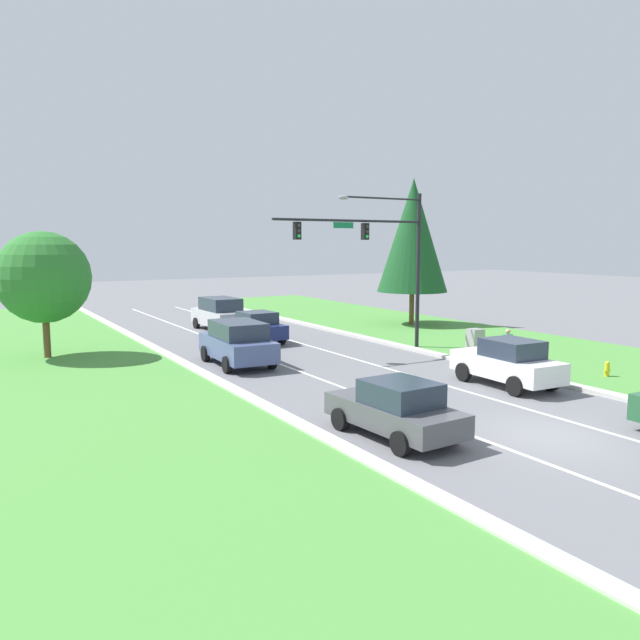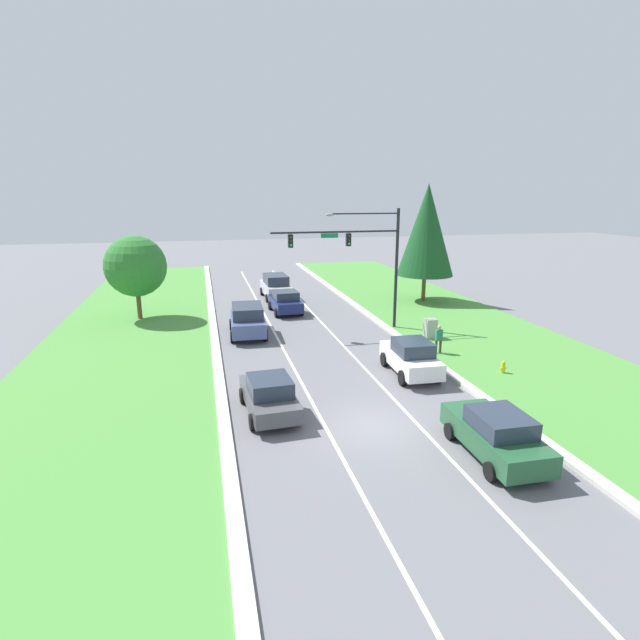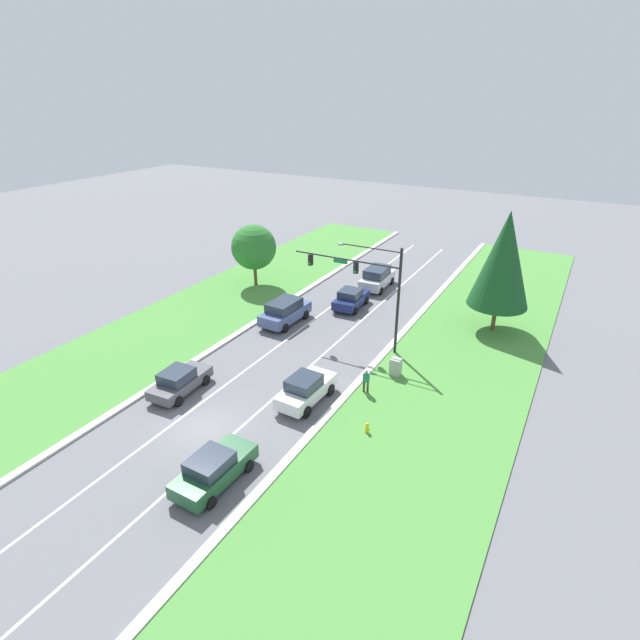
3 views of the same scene
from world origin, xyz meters
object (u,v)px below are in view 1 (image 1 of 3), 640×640
object	(u,v)px
white_sedan	(508,363)
conifer_near_right_tree	(413,235)
silver_suv	(220,314)
traffic_signal_mast	(380,246)
utility_cabinet	(475,342)
fire_hydrant	(607,370)
oak_near_left_tree	(44,277)
graphite_sedan	(396,409)
slate_blue_suv	(238,342)
pedestrian	(507,346)
navy_sedan	(256,327)

from	to	relation	value
white_sedan	conifer_near_right_tree	world-z (taller)	conifer_near_right_tree
white_sedan	silver_suv	world-z (taller)	silver_suv
white_sedan	conifer_near_right_tree	size ratio (longest dim) A/B	0.47
traffic_signal_mast	utility_cabinet	bearing A→B (deg)	-39.64
traffic_signal_mast	conifer_near_right_tree	size ratio (longest dim) A/B	0.87
fire_hydrant	oak_near_left_tree	world-z (taller)	oak_near_left_tree
graphite_sedan	utility_cabinet	bearing A→B (deg)	33.69
silver_suv	oak_near_left_tree	size ratio (longest dim) A/B	0.82
utility_cabinet	conifer_near_right_tree	world-z (taller)	conifer_near_right_tree
silver_suv	traffic_signal_mast	bearing A→B (deg)	-72.94
graphite_sedan	slate_blue_suv	size ratio (longest dim) A/B	0.90
slate_blue_suv	conifer_near_right_tree	world-z (taller)	conifer_near_right_tree
traffic_signal_mast	fire_hydrant	bearing A→B (deg)	-64.92
graphite_sedan	oak_near_left_tree	size ratio (longest dim) A/B	0.74
utility_cabinet	white_sedan	bearing A→B (deg)	-123.78
traffic_signal_mast	white_sedan	bearing A→B (deg)	-90.67
slate_blue_suv	oak_near_left_tree	distance (m)	9.69
traffic_signal_mast	slate_blue_suv	distance (m)	8.53
oak_near_left_tree	silver_suv	bearing A→B (deg)	25.82
conifer_near_right_tree	white_sedan	bearing A→B (deg)	-116.71
slate_blue_suv	silver_suv	bearing A→B (deg)	75.11
slate_blue_suv	oak_near_left_tree	world-z (taller)	oak_near_left_tree
white_sedan	slate_blue_suv	bearing A→B (deg)	131.34
silver_suv	oak_near_left_tree	world-z (taller)	oak_near_left_tree
traffic_signal_mast	pedestrian	bearing A→B (deg)	-65.04
slate_blue_suv	utility_cabinet	xyz separation A→B (m)	(10.96, -3.49, -0.38)
white_sedan	navy_sedan	xyz separation A→B (m)	(-3.93, 14.45, -0.06)
silver_suv	oak_near_left_tree	bearing A→B (deg)	-155.94
navy_sedan	fire_hydrant	world-z (taller)	navy_sedan
navy_sedan	slate_blue_suv	bearing A→B (deg)	-124.19
pedestrian	fire_hydrant	xyz separation A→B (m)	(1.74, -3.68, -0.59)
utility_cabinet	fire_hydrant	world-z (taller)	utility_cabinet
graphite_sedan	fire_hydrant	bearing A→B (deg)	5.55
graphite_sedan	fire_hydrant	distance (m)	12.21
navy_sedan	oak_near_left_tree	distance (m)	10.93
pedestrian	traffic_signal_mast	bearing A→B (deg)	-64.25
slate_blue_suv	conifer_near_right_tree	xyz separation A→B (m)	(15.20, 6.75, 4.88)
graphite_sedan	oak_near_left_tree	bearing A→B (deg)	107.99
traffic_signal_mast	oak_near_left_tree	world-z (taller)	traffic_signal_mast
navy_sedan	graphite_sedan	bearing A→B (deg)	-104.24
graphite_sedan	navy_sedan	distance (m)	17.72
graphite_sedan	white_sedan	size ratio (longest dim) A/B	0.98
conifer_near_right_tree	traffic_signal_mast	bearing A→B (deg)	-137.12
fire_hydrant	white_sedan	bearing A→B (deg)	167.20
white_sedan	navy_sedan	size ratio (longest dim) A/B	1.07
pedestrian	oak_near_left_tree	distance (m)	21.35
pedestrian	fire_hydrant	size ratio (longest dim) A/B	2.41
slate_blue_suv	oak_near_left_tree	xyz separation A→B (m)	(-7.16, 5.88, 2.81)
slate_blue_suv	silver_suv	size ratio (longest dim) A/B	1.01
navy_sedan	slate_blue_suv	size ratio (longest dim) A/B	0.86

